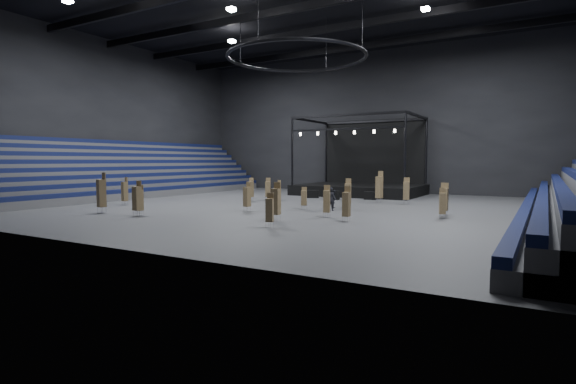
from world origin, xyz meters
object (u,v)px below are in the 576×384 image
Objects in this scene: stage at (362,182)px; chair_stack_4 at (139,200)px; chair_stack_13 at (125,191)px; chair_stack_15 at (137,198)px; chair_stack_6 at (379,187)px; chair_stack_17 at (442,203)px; chair_stack_0 at (276,201)px; chair_stack_12 at (348,193)px; flight_case_left at (313,194)px; chair_stack_11 at (278,190)px; chair_stack_3 at (327,201)px; chair_stack_16 at (346,204)px; flight_case_right at (370,196)px; chair_stack_2 at (247,196)px; man_center at (331,199)px; chair_stack_7 at (250,189)px; chair_stack_1 at (444,199)px; flight_case_mid at (333,195)px; crew_member at (334,199)px; chair_stack_10 at (268,189)px; chair_stack_14 at (304,198)px; chair_stack_8 at (270,210)px; chair_stack_5 at (102,193)px; chair_stack_9 at (406,190)px.

stage is 28.80m from chair_stack_4.
chair_stack_15 is at bearing -25.33° from chair_stack_13.
chair_stack_6 is 1.40× the size of chair_stack_17.
chair_stack_12 is at bearing 76.99° from chair_stack_0.
chair_stack_11 reaches higher than flight_case_left.
chair_stack_3 is 2.51m from chair_stack_16.
flight_case_right is 18.99m from chair_stack_0.
chair_stack_2 reaches higher than man_center.
chair_stack_15 is at bearing -87.48° from chair_stack_7.
chair_stack_1 is at bearing 4.22° from chair_stack_11.
flight_case_mid is 0.88× the size of crew_member.
chair_stack_2 is at bearing 157.30° from chair_stack_3.
chair_stack_10 is (-2.29, -5.52, 0.79)m from flight_case_left.
chair_stack_2 is at bearing 16.05° from chair_stack_13.
chair_stack_7 is 1.25× the size of chair_stack_14.
chair_stack_8 is (11.05, -13.84, -0.15)m from chair_stack_7.
chair_stack_5 is 1.21× the size of chair_stack_15.
chair_stack_14 is at bearing 7.00° from man_center.
flight_case_right is at bearing 61.02° from chair_stack_4.
man_center is at bearing -56.60° from flight_case_left.
chair_stack_17 is at bearing 29.42° from chair_stack_8.
chair_stack_12 is 16.68m from chair_stack_15.
flight_case_left is 0.55× the size of chair_stack_3.
chair_stack_6 is 1.30× the size of chair_stack_7.
chair_stack_13 is at bearing -131.65° from chair_stack_6.
chair_stack_1 is at bearing 38.64° from chair_stack_5.
chair_stack_17 is at bearing 0.35° from chair_stack_11.
chair_stack_3 is at bearing -63.63° from chair_stack_10.
chair_stack_4 reaches higher than flight_case_left.
chair_stack_1 is (9.31, 8.02, -0.05)m from chair_stack_0.
flight_case_mid is 0.56× the size of chair_stack_1.
stage reaches higher than chair_stack_4.
chair_stack_8 is 1.36× the size of crew_member.
chair_stack_13 is (-19.28, -13.89, -0.25)m from chair_stack_6.
chair_stack_17 reaches higher than flight_case_mid.
crew_member is (-2.11, 6.05, -0.43)m from chair_stack_3.
stage is 29.01m from chair_stack_15.
chair_stack_13 is (-18.90, -6.97, -0.02)m from chair_stack_12.
chair_stack_11 is 16.87m from chair_stack_16.
chair_stack_17 is at bearing -55.35° from stage.
chair_stack_15 reaches higher than flight_case_mid.
flight_case_mid is 5.86m from chair_stack_11.
chair_stack_13 reaches higher than chair_stack_1.
chair_stack_0 is 3.96m from chair_stack_3.
chair_stack_0 reaches higher than chair_stack_10.
chair_stack_3 is 4.52m from man_center.
flight_case_right is at bearing 61.83° from chair_stack_14.
man_center is (6.89, -10.45, 0.53)m from flight_case_left.
chair_stack_9 reaches higher than chair_stack_2.
flight_case_left is 19.05m from chair_stack_0.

